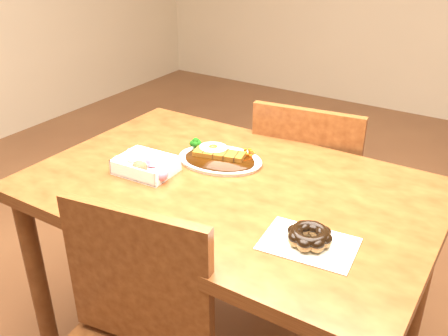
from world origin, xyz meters
The scene contains 5 objects.
table centered at (0.00, 0.00, 0.65)m, with size 1.20×0.80×0.75m.
chair_far centered at (0.05, 0.54, 0.48)m, with size 0.47×0.47×0.87m.
katsu_curry_plate centered at (-0.11, 0.11, 0.76)m, with size 0.30×0.24×0.05m.
donut_box centered at (-0.26, -0.08, 0.77)m, with size 0.21×0.14×0.05m.
pon_de_ring centered at (0.33, -0.16, 0.77)m, with size 0.24×0.18×0.04m.
Camera 1 is at (0.69, -1.11, 1.47)m, focal length 40.00 mm.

